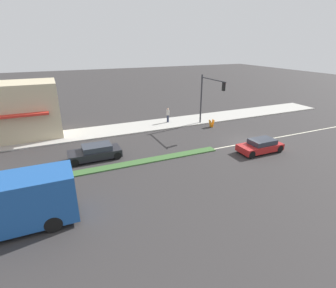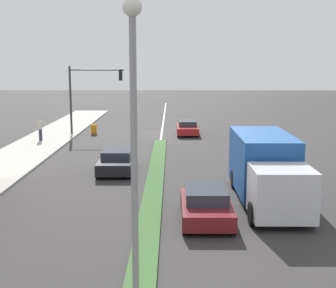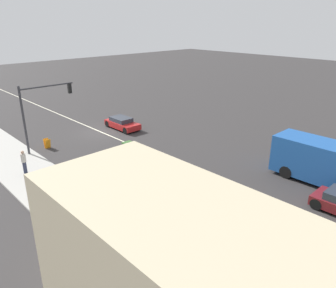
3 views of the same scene
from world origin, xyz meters
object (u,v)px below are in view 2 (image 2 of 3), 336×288
warning_aframe_sign (94,129)px  sedan_dark (117,161)px  pedestrian (40,129)px  delivery_truck (266,168)px  street_lamp (134,120)px  traffic_signal_main (87,88)px  hatchback_red (187,128)px  sedan_maroon (206,205)px

warning_aframe_sign → sedan_dark: bearing=104.6°
pedestrian → delivery_truck: delivery_truck is taller
street_lamp → delivery_truck: size_ratio=0.98×
traffic_signal_main → hatchback_red: (-8.32, -0.39, -3.33)m
traffic_signal_main → delivery_truck: size_ratio=0.75×
warning_aframe_sign → hatchback_red: size_ratio=0.21×
traffic_signal_main → sedan_dark: 14.15m
hatchback_red → pedestrian: bearing=18.9°
warning_aframe_sign → delivery_truck: size_ratio=0.11×
warning_aframe_sign → hatchback_red: 7.96m
traffic_signal_main → pedestrian: (3.07, 3.51, -2.87)m
delivery_truck → sedan_dark: 9.18m
hatchback_red → sedan_maroon: sedan_maroon is taller
sedan_maroon → delivery_truck: bearing=-137.5°
pedestrian → hatchback_red: size_ratio=0.43×
street_lamp → sedan_maroon: bearing=-107.7°
traffic_signal_main → sedan_dark: bearing=106.6°
pedestrian → warning_aframe_sign: 5.27m
delivery_truck → pedestrian: bearing=-47.2°
street_lamp → warning_aframe_sign: (5.76, -28.73, -4.35)m
hatchback_red → sedan_dark: bearing=72.0°
delivery_truck → sedan_maroon: 3.90m
sedan_maroon → sedan_dark: bearing=-61.8°
traffic_signal_main → sedan_maroon: (-8.32, 21.39, -3.29)m
sedan_dark → hatchback_red: bearing=-108.0°
hatchback_red → traffic_signal_main: bearing=2.7°
delivery_truck → hatchback_red: (2.80, -19.21, -0.89)m
traffic_signal_main → warning_aframe_sign: size_ratio=6.69×
pedestrian → warning_aframe_sign: pedestrian is taller
traffic_signal_main → delivery_truck: traffic_signal_main is taller
street_lamp → sedan_maroon: street_lamp is taller
traffic_signal_main → pedestrian: size_ratio=3.24×
pedestrian → sedan_dark: size_ratio=0.41×
warning_aframe_sign → hatchback_red: bearing=179.6°
delivery_truck → sedan_maroon: bearing=42.5°
delivery_truck → street_lamp: bearing=62.2°
pedestrian → delivery_truck: size_ratio=0.23×
traffic_signal_main → delivery_truck: 22.00m
pedestrian → sedan_maroon: size_ratio=0.44×
sedan_dark → hatchback_red: size_ratio=1.06×
sedan_dark → hatchback_red: sedan_dark is taller
pedestrian → warning_aframe_sign: size_ratio=2.06×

